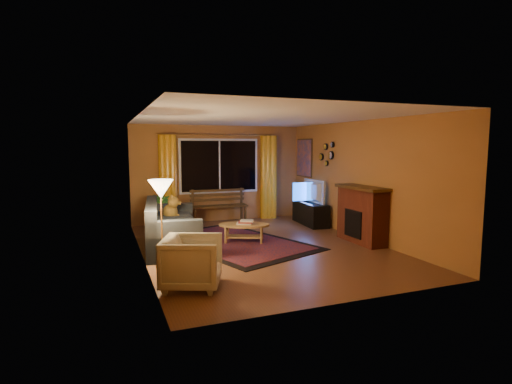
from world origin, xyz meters
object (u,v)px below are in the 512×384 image
object	(u,v)px
coffee_table	(244,233)
tv_console	(310,213)
bench	(219,214)
floor_lamp	(162,224)
sofa	(172,225)
armchair	(192,260)

from	to	relation	value
coffee_table	tv_console	xyz separation A→B (m)	(2.19, 1.19, 0.09)
bench	floor_lamp	size ratio (longest dim) A/B	1.01
sofa	armchair	distance (m)	2.33
floor_lamp	tv_console	bearing A→B (deg)	30.08
floor_lamp	tv_console	world-z (taller)	floor_lamp
sofa	floor_lamp	size ratio (longest dim) A/B	1.56
bench	armchair	bearing A→B (deg)	-108.96
sofa	armchair	bearing A→B (deg)	-85.42
floor_lamp	coffee_table	xyz separation A→B (m)	(1.81, 1.13, -0.52)
armchair	coffee_table	bearing A→B (deg)	-13.01
sofa	floor_lamp	xyz separation A→B (m)	(-0.36, -1.22, 0.26)
bench	sofa	world-z (taller)	sofa
coffee_table	sofa	bearing A→B (deg)	176.44
bench	tv_console	size ratio (longest dim) A/B	1.09
coffee_table	tv_console	world-z (taller)	tv_console
bench	floor_lamp	distance (m)	3.86
armchair	floor_lamp	xyz separation A→B (m)	(-0.25, 1.11, 0.31)
bench	armchair	xyz separation A→B (m)	(-1.65, -4.43, 0.18)
sofa	floor_lamp	distance (m)	1.30
bench	tv_console	world-z (taller)	tv_console
bench	floor_lamp	world-z (taller)	floor_lamp
coffee_table	tv_console	bearing A→B (deg)	28.46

